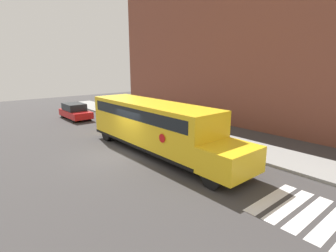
{
  "coord_description": "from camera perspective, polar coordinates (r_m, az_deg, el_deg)",
  "views": [
    {
      "loc": [
        12.78,
        -7.11,
        5.12
      ],
      "look_at": [
        1.51,
        2.43,
        1.62
      ],
      "focal_mm": 28.0,
      "sensor_mm": 36.0,
      "label": 1
    }
  ],
  "objects": [
    {
      "name": "ground_plane",
      "position": [
        15.49,
        -10.59,
        -6.19
      ],
      "size": [
        60.0,
        60.0,
        0.0
      ],
      "primitive_type": "plane",
      "color": "#3A3838"
    },
    {
      "name": "sidewalk_strip",
      "position": [
        19.34,
        6.32,
        -1.86
      ],
      "size": [
        44.0,
        3.0,
        0.15
      ],
      "color": "gray",
      "rests_on": "ground"
    },
    {
      "name": "crosswalk_stripes",
      "position": [
        10.8,
        30.2,
        -16.91
      ],
      "size": [
        4.0,
        3.2,
        0.01
      ],
      "color": "white",
      "rests_on": "ground"
    },
    {
      "name": "building_backdrop",
      "position": [
        23.87,
        18.01,
        16.17
      ],
      "size": [
        32.0,
        4.0,
        13.11
      ],
      "color": "brown",
      "rests_on": "ground"
    },
    {
      "name": "parked_car",
      "position": [
        26.52,
        -19.56,
        3.02
      ],
      "size": [
        4.14,
        1.77,
        1.46
      ],
      "color": "red",
      "rests_on": "ground"
    },
    {
      "name": "school_bus",
      "position": [
        15.29,
        -2.82,
        0.39
      ],
      "size": [
        11.57,
        2.57,
        2.94
      ],
      "color": "yellow",
      "rests_on": "ground"
    }
  ]
}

